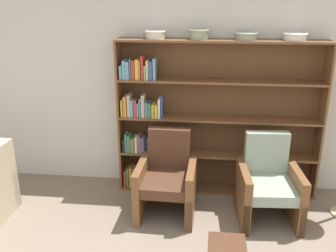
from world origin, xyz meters
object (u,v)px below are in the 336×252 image
(bowl_slate, at_px, (199,34))
(bowl_terracotta, at_px, (295,36))
(bookshelf, at_px, (200,120))
(bowl_cream, at_px, (155,34))
(bowl_stoneware, at_px, (246,36))
(footstool, at_px, (227,250))
(armchair_cushioned, at_px, (268,184))
(armchair_leather, at_px, (167,179))

(bowl_slate, xyz_separation_m, bowl_terracotta, (1.06, 0.00, -0.02))
(bookshelf, bearing_deg, bowl_slate, -150.35)
(bowl_cream, relative_size, bowl_terracotta, 0.90)
(bowl_stoneware, xyz_separation_m, bowl_terracotta, (0.53, 0.00, -0.00))
(footstool, bearing_deg, bowl_cream, 117.64)
(bowl_terracotta, distance_m, footstool, 2.41)
(bowl_stoneware, xyz_separation_m, armchair_cushioned, (0.29, -0.57, -1.54))
(bowl_cream, xyz_separation_m, bowl_slate, (0.49, -0.00, 0.01))
(bowl_slate, xyz_separation_m, armchair_cushioned, (0.82, -0.57, -1.55))
(bowl_slate, bearing_deg, bookshelf, 29.65)
(bowl_slate, bearing_deg, armchair_leather, -117.86)
(armchair_leather, bearing_deg, bowl_cream, -69.55)
(bookshelf, distance_m, bowl_terracotta, 1.44)
(armchair_cushioned, bearing_deg, bowl_terracotta, -116.72)
(bowl_terracotta, relative_size, armchair_leather, 0.28)
(bowl_cream, xyz_separation_m, armchair_leather, (0.19, -0.57, -1.54))
(bowl_stoneware, distance_m, armchair_leather, 1.83)
(bowl_stoneware, height_order, armchair_cushioned, bowl_stoneware)
(bowl_cream, xyz_separation_m, bowl_terracotta, (1.55, -0.00, -0.01))
(armchair_leather, bearing_deg, bowl_terracotta, -155.79)
(bowl_cream, bearing_deg, bowl_stoneware, -0.00)
(bowl_stoneware, xyz_separation_m, footstool, (-0.19, -1.59, -1.66))
(bowl_cream, xyz_separation_m, bowl_stoneware, (1.02, -0.00, -0.01))
(bowl_terracotta, xyz_separation_m, armchair_leather, (-1.36, -0.57, -1.54))
(armchair_leather, bearing_deg, footstool, 123.51)
(bowl_cream, xyz_separation_m, footstool, (0.83, -1.59, -1.67))
(bowl_slate, distance_m, footstool, 2.33)
(bookshelf, bearing_deg, footstool, -79.56)
(bowl_slate, relative_size, bowl_terracotta, 0.87)
(footstool, bearing_deg, bowl_slate, 101.98)
(armchair_leather, bearing_deg, bowl_slate, -116.33)
(bookshelf, xyz_separation_m, bowl_cream, (-0.53, -0.02, 1.02))
(bookshelf, distance_m, bowl_cream, 1.15)
(bowl_slate, xyz_separation_m, bowl_stoneware, (0.53, 0.00, -0.02))
(armchair_cushioned, bearing_deg, footstool, 60.73)
(bookshelf, bearing_deg, armchair_leather, -119.94)
(bowl_terracotta, distance_m, armchair_cushioned, 1.66)
(bookshelf, distance_m, bowl_slate, 1.03)
(bowl_stoneware, height_order, bowl_terracotta, same)
(bowl_cream, height_order, bowl_terracotta, bowl_cream)
(bookshelf, bearing_deg, bowl_terracotta, -1.28)
(bookshelf, relative_size, bowl_slate, 10.69)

